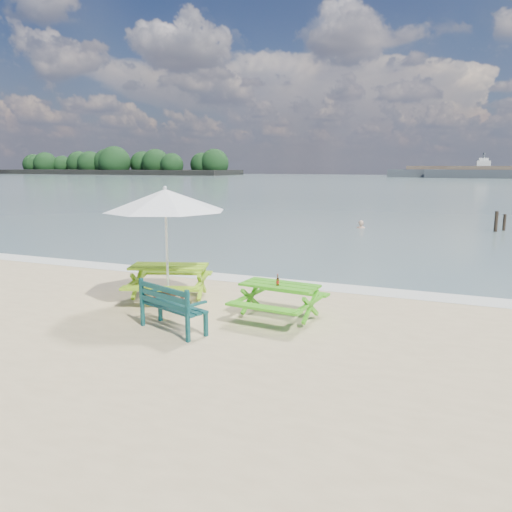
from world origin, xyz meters
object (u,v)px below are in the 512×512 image
at_px(picnic_table_right, 280,302).
at_px(side_table, 169,299).
at_px(patio_umbrella, 165,200).
at_px(swimmer, 360,236).
at_px(park_bench, 173,316).
at_px(picnic_table_left, 169,283).
at_px(beer_bottle, 278,282).

height_order(picnic_table_right, side_table, picnic_table_right).
xyz_separation_m(patio_umbrella, swimmer, (1.27, 16.04, -2.79)).
height_order(park_bench, side_table, park_bench).
height_order(side_table, patio_umbrella, patio_umbrella).
distance_m(picnic_table_right, side_table, 2.62).
bearing_deg(picnic_table_left, picnic_table_right, -8.16).
xyz_separation_m(park_bench, side_table, (-0.98, 1.38, -0.10)).
bearing_deg(picnic_table_left, park_bench, -56.16).
bearing_deg(patio_umbrella, picnic_table_right, 1.62).
xyz_separation_m(picnic_table_right, side_table, (-2.61, -0.07, -0.18)).
relative_size(side_table, swimmer, 0.43).
height_order(picnic_table_left, patio_umbrella, patio_umbrella).
bearing_deg(picnic_table_left, patio_umbrella, -60.57).
bearing_deg(patio_umbrella, picnic_table_left, 119.43).
relative_size(picnic_table_left, side_table, 3.55).
height_order(picnic_table_left, side_table, picnic_table_left).
distance_m(park_bench, beer_bottle, 2.17).
xyz_separation_m(side_table, patio_umbrella, (0.00, 0.00, 2.20)).
relative_size(beer_bottle, swimmer, 0.15).
bearing_deg(side_table, patio_umbrella, 0.00).
relative_size(park_bench, beer_bottle, 6.85).
distance_m(picnic_table_left, beer_bottle, 2.97).
bearing_deg(picnic_table_right, side_table, -178.38).
distance_m(picnic_table_left, side_table, 0.60).
distance_m(picnic_table_left, picnic_table_right, 2.92).
xyz_separation_m(picnic_table_left, park_bench, (1.26, -1.87, -0.12)).
relative_size(picnic_table_right, park_bench, 1.20).
height_order(patio_umbrella, beer_bottle, patio_umbrella).
relative_size(patio_umbrella, swimmer, 2.14).
distance_m(picnic_table_right, swimmer, 16.04).
height_order(picnic_table_right, swimmer, picnic_table_right).
height_order(park_bench, beer_bottle, beer_bottle).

